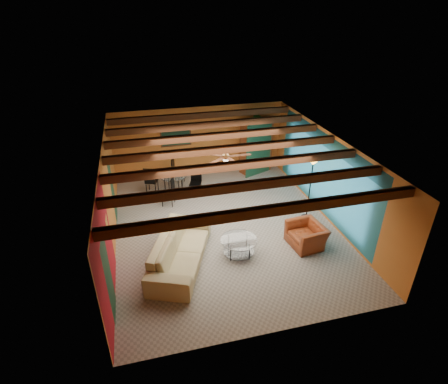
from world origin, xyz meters
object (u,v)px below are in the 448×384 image
object	(u,v)px
armchair	(306,235)
coffee_table	(239,247)
sofa	(180,250)
armoire	(256,147)
vase	(172,165)
floor_lamp	(310,189)
potted_plant	(258,115)
dining_table	(173,181)

from	to	relation	value
armchair	coffee_table	size ratio (longest dim) A/B	1.01
sofa	armoire	distance (m)	6.25
sofa	vase	distance (m)	3.95
coffee_table	floor_lamp	bearing A→B (deg)	25.54
potted_plant	armoire	bearing A→B (deg)	0.00
sofa	armchair	distance (m)	3.54
armoire	vase	world-z (taller)	armoire
coffee_table	dining_table	world-z (taller)	dining_table
coffee_table	vase	bearing A→B (deg)	107.91
sofa	armchair	xyz separation A→B (m)	(3.54, -0.09, -0.09)
armoire	floor_lamp	world-z (taller)	armoire
vase	dining_table	bearing A→B (deg)	0.00
coffee_table	potted_plant	xyz separation A→B (m)	(2.17, 5.02, 2.07)
armchair	potted_plant	size ratio (longest dim) A/B	2.13
dining_table	armoire	xyz separation A→B (m)	(3.44, 1.09, 0.53)
sofa	armoire	xyz separation A→B (m)	(3.75, 4.97, 0.63)
floor_lamp	potted_plant	distance (m)	4.01
dining_table	floor_lamp	distance (m)	4.75
coffee_table	dining_table	size ratio (longest dim) A/B	0.50
armchair	dining_table	xyz separation A→B (m)	(-3.23, 3.97, 0.19)
sofa	coffee_table	size ratio (longest dim) A/B	2.88
potted_plant	vase	world-z (taller)	potted_plant
floor_lamp	potted_plant	xyz separation A→B (m)	(-0.45, 3.77, 1.29)
sofa	coffee_table	distance (m)	1.58
dining_table	sofa	bearing A→B (deg)	-94.48
armoire	floor_lamp	bearing A→B (deg)	-106.05
dining_table	floor_lamp	world-z (taller)	floor_lamp
sofa	vase	xyz separation A→B (m)	(0.30, 3.88, 0.70)
armchair	vase	size ratio (longest dim) A/B	5.36
dining_table	vase	distance (m)	0.61
dining_table	armoire	distance (m)	3.65
potted_plant	coffee_table	bearing A→B (deg)	-113.40
sofa	vase	bearing A→B (deg)	17.39
armoire	vase	bearing A→B (deg)	174.76
floor_lamp	armoire	bearing A→B (deg)	96.81
armchair	coffee_table	world-z (taller)	armchair
sofa	dining_table	size ratio (longest dim) A/B	1.45
coffee_table	vase	distance (m)	4.22
armoire	vase	xyz separation A→B (m)	(-3.44, -1.09, 0.07)
coffee_table	floor_lamp	distance (m)	3.01
armchair	dining_table	bearing A→B (deg)	-148.01
armoire	coffee_table	bearing A→B (deg)	-136.26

